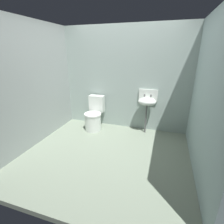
# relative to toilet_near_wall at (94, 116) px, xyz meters

# --- Properties ---
(ground_plane) EXTENTS (3.35, 2.90, 0.08)m
(ground_plane) POSITION_rel_toilet_near_wall_xyz_m (0.64, -0.90, -0.36)
(ground_plane) COLOR slate
(wall_back) EXTENTS (3.35, 0.10, 2.36)m
(wall_back) POSITION_rel_toilet_near_wall_xyz_m (0.64, 0.40, 0.86)
(wall_back) COLOR #91A29B
(wall_back) RESTS_ON ground
(wall_left) EXTENTS (0.10, 2.70, 2.36)m
(wall_left) POSITION_rel_toilet_near_wall_xyz_m (-0.88, -0.80, 0.86)
(wall_left) COLOR #949E9B
(wall_left) RESTS_ON ground
(wall_right) EXTENTS (0.10, 2.70, 2.36)m
(wall_right) POSITION_rel_toilet_near_wall_xyz_m (2.17, -0.80, 0.86)
(wall_right) COLOR #8BA2A1
(wall_right) RESTS_ON ground
(toilet_near_wall) EXTENTS (0.42, 0.61, 0.78)m
(toilet_near_wall) POSITION_rel_toilet_near_wall_xyz_m (0.00, 0.00, 0.00)
(toilet_near_wall) COLOR silver
(toilet_near_wall) RESTS_ON ground
(sink) EXTENTS (0.42, 0.35, 0.99)m
(sink) POSITION_rel_toilet_near_wall_xyz_m (1.21, 0.19, 0.43)
(sink) COLOR #555556
(sink) RESTS_ON ground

